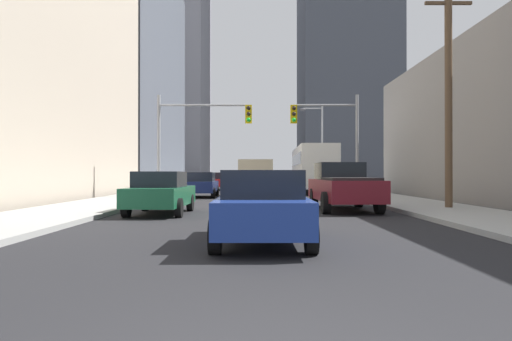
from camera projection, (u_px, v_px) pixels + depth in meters
name	position (u px, v px, depth m)	size (l,w,h in m)	color
sidewalk_left	(194.00, 185.00, 53.25)	(3.60, 160.00, 0.15)	#9E9E99
sidewalk_right	(316.00, 185.00, 53.30)	(3.60, 160.00, 0.15)	#9E9E99
city_bus	(311.00, 167.00, 35.85)	(2.79, 11.56, 3.40)	silver
pickup_truck_maroon	(341.00, 186.00, 18.72)	(2.20, 5.47, 1.90)	maroon
cargo_van_beige	(255.00, 176.00, 29.52)	(2.19, 5.28, 2.26)	#C6B793
sedan_blue	(260.00, 206.00, 9.77)	(1.95, 4.20, 1.52)	navy
sedan_green	(159.00, 193.00, 16.75)	(1.95, 4.25, 1.52)	#195938
sedan_navy	(199.00, 185.00, 28.52)	(1.95, 4.20, 1.52)	#141E4C
sedan_red	(217.00, 181.00, 41.04)	(1.95, 4.22, 1.52)	maroon
sedan_grey	(254.00, 179.00, 53.20)	(1.95, 4.26, 1.52)	slate
traffic_signal_near_left	(198.00, 127.00, 27.23)	(5.47, 0.44, 6.00)	gray
traffic_signal_near_right	(326.00, 128.00, 27.26)	(3.95, 0.44, 6.00)	gray
utility_pole_right	(446.00, 82.00, 18.18)	(2.20, 0.28, 9.42)	brown
street_lamp_right	(317.00, 139.00, 42.45)	(2.10, 0.32, 7.50)	gray
building_left_mid_office	(57.00, 75.00, 49.17)	(22.70, 23.50, 23.44)	#4C515B
building_left_far_tower	(142.00, 20.00, 92.60)	(24.68, 18.78, 63.27)	#93939E
building_right_far_highrise	(345.00, 15.00, 96.46)	(18.76, 18.25, 67.60)	#4C515B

